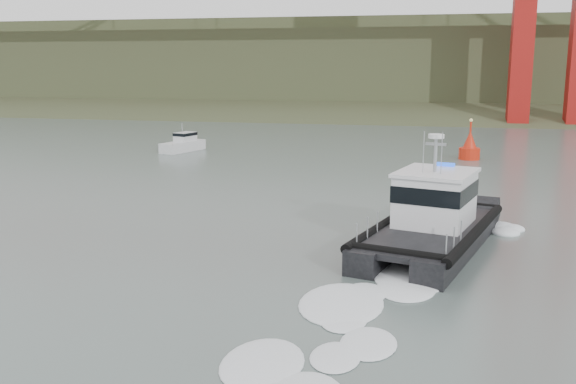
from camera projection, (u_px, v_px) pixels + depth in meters
name	position (u px, v px, depth m)	size (l,w,h in m)	color
ground	(279.00, 283.00, 26.72)	(400.00, 400.00, 0.00)	slate
headlands	(408.00, 73.00, 145.36)	(500.00, 105.36, 27.12)	#333E23
patrol_boat	(432.00, 219.00, 31.67)	(7.35, 12.75, 5.84)	black
motorboat	(183.00, 144.00, 67.11)	(3.33, 5.82, 3.04)	silver
nav_buoy	(470.00, 148.00, 61.18)	(1.98, 1.98, 4.12)	red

